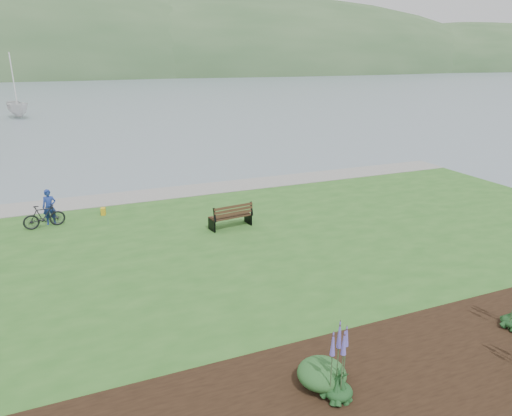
{
  "coord_description": "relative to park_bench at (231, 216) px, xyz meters",
  "views": [
    {
      "loc": [
        -5.35,
        -16.38,
        7.36
      ],
      "look_at": [
        1.5,
        0.34,
        1.3
      ],
      "focal_mm": 32.0,
      "sensor_mm": 36.0,
      "label": 1
    }
  ],
  "objects": [
    {
      "name": "garden_bed",
      "position": [
        2.44,
        -10.57,
        -0.53
      ],
      "size": [
        24.0,
        4.4,
        0.04
      ],
      "primitive_type": "cube",
      "color": "black",
      "rests_on": "lawn"
    },
    {
      "name": "bicycle_b",
      "position": [
        -7.33,
        3.05,
        -0.05
      ],
      "size": [
        0.77,
        1.73,
        1.01
      ],
      "primitive_type": "imported",
      "rotation": [
        0.0,
        0.0,
        1.75
      ],
      "color": "black",
      "rests_on": "lawn"
    },
    {
      "name": "echium_4",
      "position": [
        -1.28,
        -10.47,
        0.36
      ],
      "size": [
        0.62,
        0.62,
        2.14
      ],
      "color": "#143819",
      "rests_on": "garden_bed"
    },
    {
      "name": "person",
      "position": [
        -7.09,
        3.4,
        0.36
      ],
      "size": [
        0.69,
        0.5,
        1.82
      ],
      "primitive_type": "imported",
      "rotation": [
        0.0,
        0.0,
        -0.07
      ],
      "color": "navy",
      "rests_on": "lawn"
    },
    {
      "name": "far_hillside",
      "position": [
        19.44,
        169.23,
        -0.95
      ],
      "size": [
        580.0,
        80.0,
        38.0
      ],
      "primitive_type": null,
      "color": "#335530",
      "rests_on": "ground"
    },
    {
      "name": "park_bench",
      "position": [
        0.0,
        0.0,
        0.0
      ],
      "size": [
        1.86,
        0.95,
        1.11
      ],
      "rotation": [
        0.0,
        0.0,
        0.13
      ],
      "color": "#311F13",
      "rests_on": "lawn"
    },
    {
      "name": "shoreline_path",
      "position": [
        -0.56,
        6.13,
        -0.53
      ],
      "size": [
        34.0,
        2.2,
        0.03
      ],
      "primitive_type": "cube",
      "color": "gray",
      "rests_on": "lawn"
    },
    {
      "name": "sailboat",
      "position": [
        -11.39,
        46.81,
        -0.95
      ],
      "size": [
        11.55,
        11.67,
        24.59
      ],
      "primitive_type": "imported",
      "rotation": [
        0.0,
        0.0,
        0.27
      ],
      "color": "silver",
      "rests_on": "ground"
    },
    {
      "name": "ground",
      "position": [
        -0.56,
        -0.77,
        -0.95
      ],
      "size": [
        600.0,
        600.0,
        0.0
      ],
      "primitive_type": "plane",
      "color": "slate",
      "rests_on": "ground"
    },
    {
      "name": "pannier",
      "position": [
        -4.9,
        3.82,
        -0.38
      ],
      "size": [
        0.25,
        0.34,
        0.33
      ],
      "primitive_type": "cube",
      "rotation": [
        0.0,
        0.0,
        -0.17
      ],
      "color": "gold",
      "rests_on": "lawn"
    },
    {
      "name": "shrub_0",
      "position": [
        -1.41,
        -9.98,
        -0.24
      ],
      "size": [
        1.09,
        1.09,
        0.55
      ],
      "primitive_type": "ellipsoid",
      "color": "#1E4C21",
      "rests_on": "garden_bed"
    },
    {
      "name": "lawn",
      "position": [
        -0.56,
        -2.77,
        -0.75
      ],
      "size": [
        34.0,
        20.0,
        0.4
      ],
      "primitive_type": "cube",
      "color": "#2B5D21",
      "rests_on": "ground"
    }
  ]
}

